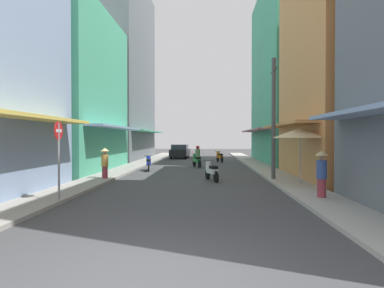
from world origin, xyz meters
TOP-DOWN VIEW (x-y plane):
  - ground_plane at (0.00, 16.07)m, footprint 88.33×88.33m
  - sidewalk_left at (-4.64, 16.07)m, footprint 1.65×48.15m
  - sidewalk_right at (4.64, 16.07)m, footprint 1.65×48.15m
  - building_left_mid at (-8.46, 15.81)m, footprint 7.05×9.74m
  - building_left_far at (-8.46, 27.69)m, footprint 7.05×12.82m
  - building_right_mid at (8.46, 12.45)m, footprint 7.05×8.37m
  - building_right_far at (8.46, 23.71)m, footprint 7.05×12.55m
  - motorbike_white at (1.03, 11.30)m, footprint 0.75×1.74m
  - motorbike_blue at (-2.98, 16.23)m, footprint 0.61×1.79m
  - motorbike_orange at (1.89, 23.93)m, footprint 0.67×1.77m
  - motorbike_green at (0.08, 18.79)m, footprint 0.77×1.73m
  - parked_car at (-2.07, 29.68)m, footprint 1.92×4.16m
  - pedestrian_far at (-4.27, 11.19)m, footprint 0.44×0.44m
  - pedestrian_crossing at (4.68, 6.33)m, footprint 0.44×0.44m
  - vendor_umbrella at (4.88, 9.57)m, footprint 2.38×2.38m
  - utility_pole at (4.06, 11.31)m, footprint 0.20×1.20m
  - street_sign_no_entry at (-3.96, 5.49)m, footprint 0.07×0.60m

SIDE VIEW (x-z plane):
  - ground_plane at x=0.00m, z-range 0.00..0.00m
  - sidewalk_left at x=-4.64m, z-range 0.00..0.12m
  - sidewalk_right at x=4.64m, z-range 0.00..0.12m
  - motorbike_white at x=1.03m, z-range 0.02..0.99m
  - motorbike_blue at x=-2.98m, z-range 0.02..0.99m
  - motorbike_orange at x=1.89m, z-range 0.02..0.99m
  - motorbike_green at x=0.08m, z-range -0.09..1.49m
  - parked_car at x=-2.07m, z-range 0.01..1.46m
  - pedestrian_far at x=-4.27m, z-range 0.10..1.73m
  - pedestrian_crossing at x=4.68m, z-range 0.11..1.79m
  - street_sign_no_entry at x=-3.96m, z-range 0.39..3.04m
  - vendor_umbrella at x=4.88m, z-range 1.06..3.63m
  - utility_pole at x=4.06m, z-range 0.07..6.08m
  - building_left_mid at x=-8.46m, z-range 0.00..10.12m
  - building_right_mid at x=8.46m, z-range -0.01..12.92m
  - building_right_far at x=8.46m, z-range -0.01..15.06m
  - building_left_far at x=-8.46m, z-range -0.01..17.75m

